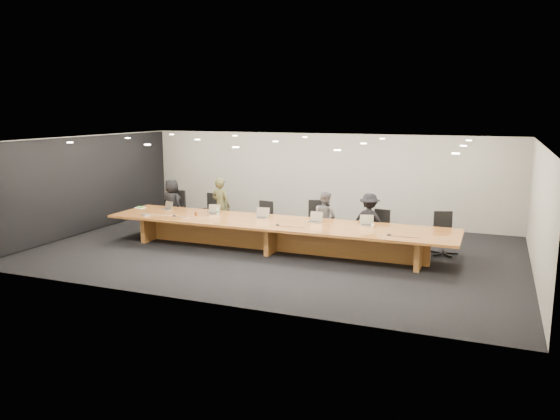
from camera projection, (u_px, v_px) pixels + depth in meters
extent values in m
plane|color=black|center=(276.00, 250.00, 13.91)|extent=(12.00, 12.00, 0.00)
cube|color=beige|center=(323.00, 178.00, 17.31)|extent=(12.00, 0.02, 2.80)
cube|color=black|center=(86.00, 185.00, 15.82)|extent=(0.08, 7.84, 2.74)
cube|color=brown|center=(276.00, 223.00, 13.78)|extent=(9.00, 1.80, 0.06)
cube|color=brown|center=(276.00, 237.00, 13.85)|extent=(7.65, 0.15, 0.69)
cube|color=brown|center=(156.00, 226.00, 15.16)|extent=(0.12, 1.26, 0.69)
cube|color=brown|center=(276.00, 237.00, 13.85)|extent=(0.12, 1.26, 0.69)
cube|color=brown|center=(420.00, 251.00, 12.54)|extent=(0.12, 1.26, 0.69)
imported|color=black|center=(172.00, 204.00, 16.33)|extent=(0.84, 0.67, 1.50)
imported|color=#393A1F|center=(221.00, 206.00, 15.58)|extent=(0.66, 0.49, 1.65)
imported|color=#565659|center=(325.00, 218.00, 14.49)|extent=(0.84, 0.75, 1.42)
imported|color=black|center=(369.00, 221.00, 14.04)|extent=(0.97, 0.62, 1.43)
cylinder|color=silver|center=(217.00, 212.00, 14.57)|extent=(0.07, 0.07, 0.19)
cylinder|color=brown|center=(196.00, 214.00, 14.56)|extent=(0.09, 0.09, 0.10)
cone|color=white|center=(320.00, 220.00, 13.78)|extent=(0.09, 0.09, 0.10)
cone|color=white|center=(373.00, 226.00, 13.07)|extent=(0.10, 0.10, 0.09)
cube|color=silver|center=(140.00, 208.00, 15.68)|extent=(0.31, 0.27, 0.02)
cube|color=green|center=(141.00, 207.00, 15.66)|extent=(0.19, 0.12, 0.03)
cube|color=silver|center=(146.00, 215.00, 14.62)|extent=(0.27, 0.24, 0.03)
cone|color=black|center=(174.00, 216.00, 14.49)|extent=(0.17, 0.17, 0.03)
cone|color=black|center=(277.00, 225.00, 13.36)|extent=(0.13, 0.13, 0.03)
cone|color=black|center=(389.00, 235.00, 12.30)|extent=(0.15, 0.15, 0.03)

